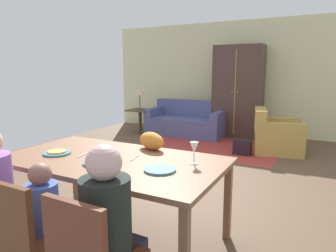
# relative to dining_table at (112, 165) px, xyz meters

# --- Properties ---
(ground_plane) EXTENTS (7.12, 6.67, 0.02)m
(ground_plane) POSITION_rel_dining_table_xyz_m (-0.11, 1.96, -0.71)
(ground_plane) COLOR brown
(back_wall) EXTENTS (7.12, 0.10, 2.70)m
(back_wall) POSITION_rel_dining_table_xyz_m (-0.11, 5.35, 0.65)
(back_wall) COLOR beige
(back_wall) RESTS_ON ground_plane
(dining_table) EXTENTS (1.96, 1.07, 0.76)m
(dining_table) POSITION_rel_dining_table_xyz_m (0.00, 0.00, 0.00)
(dining_table) COLOR brown
(dining_table) RESTS_ON ground_plane
(plate_near_man) EXTENTS (0.25, 0.25, 0.02)m
(plate_near_man) POSITION_rel_dining_table_xyz_m (-0.54, -0.12, 0.07)
(plate_near_man) COLOR teal
(plate_near_man) RESTS_ON dining_table
(pizza_near_man) EXTENTS (0.17, 0.17, 0.01)m
(pizza_near_man) POSITION_rel_dining_table_xyz_m (-0.54, -0.12, 0.09)
(pizza_near_man) COLOR gold
(pizza_near_man) RESTS_ON plate_near_man
(plate_near_child) EXTENTS (0.25, 0.25, 0.02)m
(plate_near_child) POSITION_rel_dining_table_xyz_m (-0.00, -0.18, 0.07)
(plate_near_child) COLOR teal
(plate_near_child) RESTS_ON dining_table
(pizza_near_child) EXTENTS (0.17, 0.17, 0.01)m
(pizza_near_child) POSITION_rel_dining_table_xyz_m (-0.00, -0.18, 0.09)
(pizza_near_child) COLOR #DF9B4A
(pizza_near_child) RESTS_ON plate_near_child
(plate_near_woman) EXTENTS (0.25, 0.25, 0.02)m
(plate_near_woman) POSITION_rel_dining_table_xyz_m (0.54, -0.10, 0.07)
(plate_near_woman) COLOR teal
(plate_near_woman) RESTS_ON dining_table
(wine_glass) EXTENTS (0.07, 0.07, 0.19)m
(wine_glass) POSITION_rel_dining_table_xyz_m (0.70, 0.18, 0.19)
(wine_glass) COLOR silver
(wine_glass) RESTS_ON dining_table
(fork) EXTENTS (0.04, 0.15, 0.01)m
(fork) POSITION_rel_dining_table_xyz_m (-0.29, -0.05, 0.06)
(fork) COLOR silver
(fork) RESTS_ON dining_table
(knife) EXTENTS (0.04, 0.17, 0.01)m
(knife) POSITION_rel_dining_table_xyz_m (0.18, 0.10, 0.06)
(knife) COLOR silver
(knife) RESTS_ON dining_table
(dining_chair_child) EXTENTS (0.42, 0.42, 0.87)m
(dining_chair_child) POSITION_rel_dining_table_xyz_m (-0.00, -0.89, -0.21)
(dining_chair_child) COLOR brown
(dining_chair_child) RESTS_ON ground_plane
(person_child) EXTENTS (0.22, 0.29, 0.92)m
(person_child) POSITION_rel_dining_table_xyz_m (0.00, -0.72, -0.27)
(person_child) COLOR #364344
(person_child) RESTS_ON ground_plane
(person_woman) EXTENTS (0.30, 0.40, 1.11)m
(person_woman) POSITION_rel_dining_table_xyz_m (0.54, -0.72, -0.18)
(person_woman) COLOR #2E2E44
(person_woman) RESTS_ON ground_plane
(cat) EXTENTS (0.36, 0.27, 0.17)m
(cat) POSITION_rel_dining_table_xyz_m (0.15, 0.43, 0.15)
(cat) COLOR orange
(cat) RESTS_ON dining_table
(area_rug) EXTENTS (2.60, 1.80, 0.01)m
(area_rug) POSITION_rel_dining_table_xyz_m (-0.34, 3.65, -0.69)
(area_rug) COLOR #A43630
(area_rug) RESTS_ON ground_plane
(couch) EXTENTS (1.84, 0.86, 0.82)m
(couch) POSITION_rel_dining_table_xyz_m (-1.29, 4.51, -0.40)
(couch) COLOR #505589
(couch) RESTS_ON ground_plane
(armchair) EXTENTS (1.02, 1.01, 0.82)m
(armchair) POSITION_rel_dining_table_xyz_m (0.85, 3.84, -0.38)
(armchair) COLOR #B69245
(armchair) RESTS_ON ground_plane
(armoire) EXTENTS (1.10, 0.59, 2.10)m
(armoire) POSITION_rel_dining_table_xyz_m (-0.18, 4.96, 0.35)
(armoire) COLOR #49332C
(armoire) RESTS_ON ground_plane
(side_table) EXTENTS (0.56, 0.56, 0.58)m
(side_table) POSITION_rel_dining_table_xyz_m (-2.44, 4.25, -0.32)
(side_table) COLOR #4D4423
(side_table) RESTS_ON ground_plane
(table_lamp) EXTENTS (0.26, 0.26, 0.54)m
(table_lamp) POSITION_rel_dining_table_xyz_m (-2.44, 4.25, 0.31)
(table_lamp) COLOR #43373E
(table_lamp) RESTS_ON side_table
(handbag) EXTENTS (0.32, 0.16, 0.26)m
(handbag) POSITION_rel_dining_table_xyz_m (0.35, 3.35, -0.57)
(handbag) COLOR black
(handbag) RESTS_ON ground_plane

